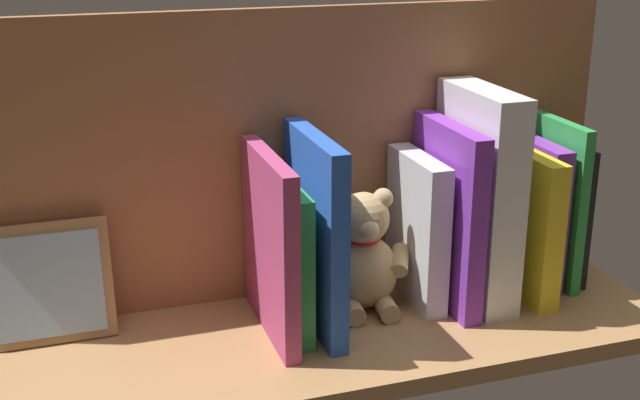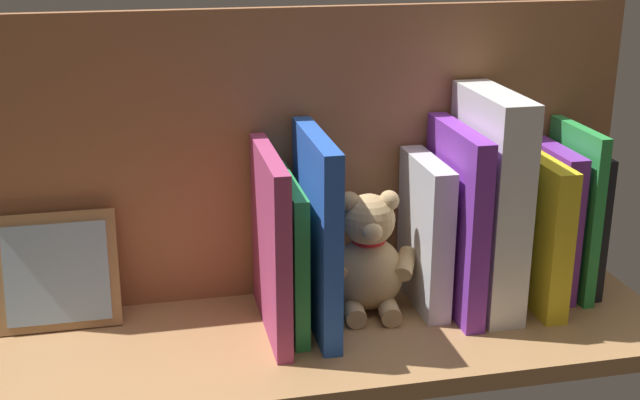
{
  "view_description": "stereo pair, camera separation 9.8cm",
  "coord_description": "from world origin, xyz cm",
  "px_view_note": "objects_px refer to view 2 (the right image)",
  "views": [
    {
      "loc": [
        29.44,
        88.17,
        49.0
      ],
      "look_at": [
        0.0,
        0.0,
        16.81
      ],
      "focal_mm": 47.29,
      "sensor_mm": 36.0,
      "label": 1
    },
    {
      "loc": [
        19.97,
        90.78,
        49.0
      ],
      "look_at": [
        0.0,
        0.0,
        16.81
      ],
      "focal_mm": 47.29,
      "sensor_mm": 36.0,
      "label": 2
    }
  ],
  "objects_px": {
    "book_0": "(582,219)",
    "dictionary_thick_white": "(488,201)",
    "teddy_bear": "(368,258)",
    "picture_frame_leaning": "(57,272)"
  },
  "relations": [
    {
      "from": "book_0",
      "to": "dictionary_thick_white",
      "type": "height_order",
      "value": "dictionary_thick_white"
    },
    {
      "from": "book_0",
      "to": "dictionary_thick_white",
      "type": "xyz_separation_m",
      "value": [
        0.15,
        0.02,
        0.04
      ]
    },
    {
      "from": "book_0",
      "to": "teddy_bear",
      "type": "bearing_deg",
      "value": 1.95
    },
    {
      "from": "dictionary_thick_white",
      "to": "picture_frame_leaning",
      "type": "relative_size",
      "value": 1.91
    },
    {
      "from": "book_0",
      "to": "teddy_bear",
      "type": "xyz_separation_m",
      "value": [
        0.3,
        0.01,
        -0.03
      ]
    },
    {
      "from": "teddy_bear",
      "to": "picture_frame_leaning",
      "type": "distance_m",
      "value": 0.39
    },
    {
      "from": "dictionary_thick_white",
      "to": "book_0",
      "type": "bearing_deg",
      "value": -170.97
    },
    {
      "from": "teddy_bear",
      "to": "picture_frame_leaning",
      "type": "relative_size",
      "value": 1.08
    },
    {
      "from": "book_0",
      "to": "dictionary_thick_white",
      "type": "distance_m",
      "value": 0.16
    },
    {
      "from": "picture_frame_leaning",
      "to": "dictionary_thick_white",
      "type": "bearing_deg",
      "value": 174.14
    }
  ]
}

